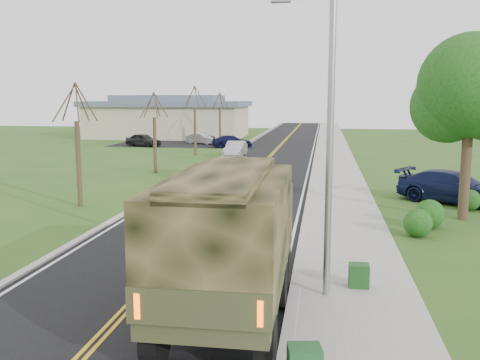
% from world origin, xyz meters
% --- Properties ---
extents(ground, '(160.00, 160.00, 0.00)m').
position_xyz_m(ground, '(0.00, 0.00, 0.00)').
color(ground, '#2B531B').
rests_on(ground, ground).
extents(road, '(8.00, 120.00, 0.01)m').
position_xyz_m(road, '(0.00, 40.00, 0.01)').
color(road, black).
rests_on(road, ground).
extents(curb_right, '(0.30, 120.00, 0.12)m').
position_xyz_m(curb_right, '(4.15, 40.00, 0.06)').
color(curb_right, '#9E998E').
rests_on(curb_right, ground).
extents(sidewalk_right, '(3.20, 120.00, 0.10)m').
position_xyz_m(sidewalk_right, '(5.90, 40.00, 0.05)').
color(sidewalk_right, '#9E998E').
rests_on(sidewalk_right, ground).
extents(curb_left, '(0.30, 120.00, 0.10)m').
position_xyz_m(curb_left, '(-4.15, 40.00, 0.05)').
color(curb_left, '#9E998E').
rests_on(curb_left, ground).
extents(street_light, '(1.65, 0.22, 8.00)m').
position_xyz_m(street_light, '(4.90, -0.50, 4.43)').
color(street_light, gray).
rests_on(street_light, ground).
extents(leafy_tree, '(4.83, 4.50, 8.10)m').
position_xyz_m(leafy_tree, '(11.00, 10.01, 5.49)').
color(leafy_tree, '#38281C').
rests_on(leafy_tree, ground).
extents(bare_tree_a, '(1.93, 2.26, 6.08)m').
position_xyz_m(bare_tree_a, '(-7.00, 10.00, 2.63)').
color(bare_tree_a, '#38281C').
rests_on(bare_tree_a, ground).
extents(bare_tree_b, '(1.83, 2.14, 5.73)m').
position_xyz_m(bare_tree_b, '(-7.00, 22.00, 2.48)').
color(bare_tree_b, '#38281C').
rests_on(bare_tree_b, ground).
extents(bare_tree_c, '(2.04, 2.39, 6.42)m').
position_xyz_m(bare_tree_c, '(-7.00, 34.00, 2.78)').
color(bare_tree_c, '#38281C').
rests_on(bare_tree_c, ground).
extents(bare_tree_d, '(1.88, 2.20, 5.91)m').
position_xyz_m(bare_tree_d, '(-7.00, 46.00, 2.55)').
color(bare_tree_d, '#38281C').
rests_on(bare_tree_d, ground).
extents(commercial_building, '(25.50, 21.50, 5.65)m').
position_xyz_m(commercial_building, '(-15.98, 55.97, 2.69)').
color(commercial_building, tan).
rests_on(commercial_building, ground).
extents(military_truck, '(2.68, 7.49, 3.72)m').
position_xyz_m(military_truck, '(2.70, -2.18, 2.13)').
color(military_truck, black).
rests_on(military_truck, ground).
extents(suv_champagne, '(3.24, 5.88, 1.56)m').
position_xyz_m(suv_champagne, '(-0.80, 19.43, 0.78)').
color(suv_champagne, '#967D55').
rests_on(suv_champagne, ground).
extents(sedan_silver, '(1.59, 4.41, 1.45)m').
position_xyz_m(sedan_silver, '(-3.00, 32.81, 0.72)').
color(sedan_silver, silver).
rests_on(sedan_silver, ground).
extents(pickup_navy, '(5.98, 4.98, 1.64)m').
position_xyz_m(pickup_navy, '(11.43, 13.78, 0.82)').
color(pickup_navy, '#0E1636').
rests_on(pickup_navy, ground).
extents(utility_box_far, '(0.56, 0.46, 0.65)m').
position_xyz_m(utility_box_far, '(5.90, 0.24, 0.43)').
color(utility_box_far, '#1A491A').
rests_on(utility_box_far, sidewalk_right).
extents(lot_car_dark, '(4.50, 3.14, 1.42)m').
position_xyz_m(lot_car_dark, '(-14.84, 42.00, 0.71)').
color(lot_car_dark, black).
rests_on(lot_car_dark, ground).
extents(lot_car_silver, '(4.13, 2.67, 1.28)m').
position_xyz_m(lot_car_silver, '(-9.13, 45.94, 0.64)').
color(lot_car_silver, '#B3B4B8').
rests_on(lot_car_silver, ground).
extents(lot_car_navy, '(4.76, 3.11, 1.28)m').
position_xyz_m(lot_car_navy, '(-5.00, 42.46, 0.64)').
color(lot_car_navy, black).
rests_on(lot_car_navy, ground).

